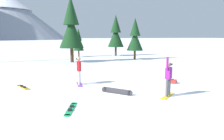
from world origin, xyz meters
TOP-DOWN VIEW (x-y plane):
  - ground_plane at (0.00, 0.00)m, footprint 800.00×800.00m
  - snowboarder_foreground at (1.58, -1.35)m, footprint 1.43×1.12m
  - snowboarder_midground at (-1.91, 3.10)m, footprint 0.53×1.52m
  - loose_snowboard_near_left at (-0.63, 0.11)m, footprint 1.23×1.56m
  - loose_snowboard_near_right at (-3.43, -1.47)m, footprint 0.94×1.78m
  - loose_snowboard_far_spare at (-5.22, 3.59)m, footprint 0.84×1.71m
  - backpack_red at (3.82, 1.13)m, footprint 0.54×0.56m
  - pine_tree_twin at (0.36, 15.49)m, footprint 2.83×2.83m
  - pine_tree_tall at (8.72, 21.67)m, footprint 2.53×2.53m
  - pine_tree_slender at (2.88, 22.26)m, footprint 1.55×1.55m
  - pine_tree_young at (8.78, 15.47)m, footprint 2.14×2.14m
  - peak_central_summit at (-19.46, 247.92)m, footprint 127.21×127.21m

SIDE VIEW (x-z plane):
  - ground_plane at x=0.00m, z-range 0.00..0.00m
  - loose_snowboard_far_spare at x=-5.22m, z-range -0.02..0.07m
  - loose_snowboard_near_right at x=-3.43m, z-range -0.02..0.07m
  - backpack_red at x=3.82m, z-range -0.01..0.28m
  - loose_snowboard_near_left at x=-0.63m, z-range 0.00..0.29m
  - snowboarder_midground at x=-1.91m, z-range 0.05..1.81m
  - snowboarder_foreground at x=1.58m, z-range -0.05..1.97m
  - pine_tree_slender at x=2.88m, z-range 0.19..4.41m
  - pine_tree_young at x=8.78m, z-range 0.25..5.69m
  - pine_tree_tall at x=8.72m, z-range 0.29..6.68m
  - pine_tree_twin at x=0.36m, z-range 0.34..8.01m
  - peak_central_summit at x=-19.46m, z-range 1.13..51.39m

